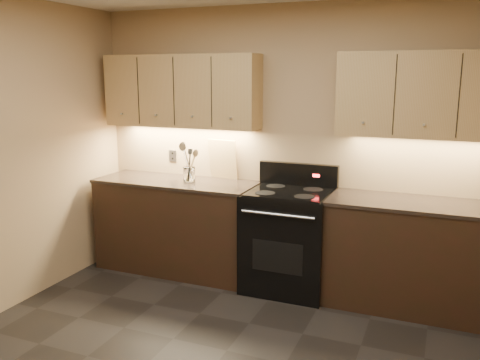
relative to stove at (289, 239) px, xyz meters
name	(u,v)px	position (x,y,z in m)	size (l,w,h in m)	color
wall_back	(292,145)	(-0.08, 0.32, 0.82)	(4.00, 0.04, 2.60)	#9E855C
counter_left	(177,225)	(-1.18, 0.02, -0.01)	(1.62, 0.62, 0.93)	black
counter_right	(414,255)	(1.10, 0.02, -0.01)	(1.46, 0.62, 0.93)	black
stove	(289,239)	(0.00, 0.00, 0.00)	(0.76, 0.68, 1.14)	black
upper_cab_left	(181,91)	(-1.18, 0.17, 1.32)	(1.60, 0.30, 0.70)	tan
upper_cab_right	(427,95)	(1.10, 0.17, 1.32)	(1.44, 0.30, 0.70)	tan
outlet_plate	(173,156)	(-1.38, 0.31, 0.64)	(0.09, 0.01, 0.12)	#B2B5BA
utensil_crock	(189,175)	(-1.03, 0.02, 0.52)	(0.12, 0.12, 0.15)	white
cutting_board	(223,159)	(-0.79, 0.28, 0.65)	(0.31, 0.02, 0.40)	tan
wooden_spoon	(187,164)	(-1.06, 0.02, 0.63)	(0.06, 0.06, 0.32)	tan
black_turner	(188,164)	(-1.03, -0.01, 0.63)	(0.08, 0.08, 0.32)	black
steel_spatula	(192,161)	(-1.00, 0.03, 0.66)	(0.08, 0.08, 0.38)	silver
steel_skimmer	(191,162)	(-1.00, 0.01, 0.65)	(0.09, 0.09, 0.37)	silver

